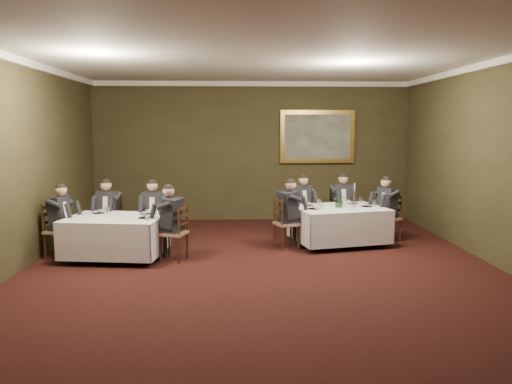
{
  "coord_description": "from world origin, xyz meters",
  "views": [
    {
      "loc": [
        -0.44,
        -7.7,
        2.36
      ],
      "look_at": [
        -0.05,
        1.63,
        1.15
      ],
      "focal_mm": 35.0,
      "sensor_mm": 36.0,
      "label": 1
    }
  ],
  "objects": [
    {
      "name": "chair_sec_backright",
      "position": [
        -2.03,
        2.04,
        0.28
      ],
      "size": [
        0.47,
        0.45,
        1.0
      ],
      "rotation": [
        0.0,
        0.0,
        3.06
      ],
      "color": "#956F4B",
      "rests_on": "ground"
    },
    {
      "name": "painting",
      "position": [
        1.65,
        4.94,
        2.13
      ],
      "size": [
        1.88,
        0.09,
        1.33
      ],
      "color": "gold",
      "rests_on": "back_wall"
    },
    {
      "name": "table_second",
      "position": [
        -2.6,
        1.23,
        0.45
      ],
      "size": [
        1.86,
        1.51,
        0.67
      ],
      "rotation": [
        0.0,
        0.0,
        -0.13
      ],
      "color": "black",
      "rests_on": "ground"
    },
    {
      "name": "left_wall",
      "position": [
        -4.0,
        0.0,
        1.75
      ],
      "size": [
        0.1,
        10.0,
        3.5
      ],
      "primitive_type": "cube",
      "color": "#322D19",
      "rests_on": "ground"
    },
    {
      "name": "chair_main_endright",
      "position": [
        2.75,
        2.4,
        0.28
      ],
      "size": [
        0.56,
        0.57,
        1.0
      ],
      "rotation": [
        0.0,
        0.0,
        1.99
      ],
      "color": "#956F4B",
      "rests_on": "ground"
    },
    {
      "name": "chair_main_endleft",
      "position": [
        0.56,
        1.89,
        0.28
      ],
      "size": [
        0.54,
        0.55,
        1.0
      ],
      "rotation": [
        0.0,
        0.0,
        -1.23
      ],
      "color": "#956F4B",
      "rests_on": "ground"
    },
    {
      "name": "chair_sec_endright",
      "position": [
        -1.53,
        1.09,
        0.28
      ],
      "size": [
        0.53,
        0.55,
        1.0
      ],
      "rotation": [
        0.0,
        0.0,
        1.26
      ],
      "color": "#956F4B",
      "rests_on": "ground"
    },
    {
      "name": "ground",
      "position": [
        0.0,
        0.0,
        0.0
      ],
      "size": [
        10.0,
        10.0,
        0.0
      ],
      "primitive_type": "plane",
      "color": "black",
      "rests_on": "ground"
    },
    {
      "name": "table_main",
      "position": [
        1.65,
        2.15,
        0.45
      ],
      "size": [
        2.03,
        1.72,
        0.67
      ],
      "rotation": [
        0.0,
        0.0,
        0.23
      ],
      "color": "black",
      "rests_on": "ground"
    },
    {
      "name": "place_setting_table_main",
      "position": [
        1.16,
        2.43,
        0.8
      ],
      "size": [
        0.33,
        0.31,
        0.14
      ],
      "color": "white",
      "rests_on": "table_main"
    },
    {
      "name": "centerpiece",
      "position": [
        1.66,
        2.14,
        0.91
      ],
      "size": [
        0.32,
        0.3,
        0.28
      ],
      "primitive_type": "imported",
      "rotation": [
        0.0,
        0.0,
        0.35
      ],
      "color": "#2D5926",
      "rests_on": "table_main"
    },
    {
      "name": "diner_main_endright",
      "position": [
        2.74,
        2.4,
        0.51
      ],
      "size": [
        0.6,
        0.56,
        1.35
      ],
      "rotation": [
        0.0,
        0.0,
        1.99
      ],
      "color": "black",
      "rests_on": "chair_main_endright"
    },
    {
      "name": "crown_molding",
      "position": [
        0.0,
        0.0,
        3.44
      ],
      "size": [
        8.0,
        10.0,
        0.12
      ],
      "color": "white",
      "rests_on": "back_wall"
    },
    {
      "name": "diner_sec_backright",
      "position": [
        -2.04,
        2.03,
        0.51
      ],
      "size": [
        0.44,
        0.51,
        1.35
      ],
      "rotation": [
        0.0,
        0.0,
        3.06
      ],
      "color": "black",
      "rests_on": "chair_sec_backright"
    },
    {
      "name": "diner_main_backleft",
      "position": [
        0.99,
        2.92,
        0.51
      ],
      "size": [
        0.56,
        0.6,
        1.35
      ],
      "rotation": [
        0.0,
        0.0,
        3.57
      ],
      "color": "black",
      "rests_on": "chair_main_backleft"
    },
    {
      "name": "back_wall",
      "position": [
        0.0,
        5.0,
        1.75
      ],
      "size": [
        8.0,
        0.1,
        3.5
      ],
      "primitive_type": "cube",
      "color": "#322D19",
      "rests_on": "ground"
    },
    {
      "name": "diner_main_endleft",
      "position": [
        0.57,
        1.9,
        0.51
      ],
      "size": [
        0.59,
        0.54,
        1.35
      ],
      "rotation": [
        0.0,
        0.0,
        -1.23
      ],
      "color": "black",
      "rests_on": "chair_main_endleft"
    },
    {
      "name": "diner_main_backright",
      "position": [
        1.91,
        3.13,
        0.51
      ],
      "size": [
        0.47,
        0.53,
        1.35
      ],
      "rotation": [
        0.0,
        0.0,
        3.29
      ],
      "color": "black",
      "rests_on": "chair_main_backright"
    },
    {
      "name": "place_setting_table_second",
      "position": [
        -2.95,
        1.67,
        0.8
      ],
      "size": [
        0.33,
        0.31,
        0.14
      ],
      "color": "white",
      "rests_on": "table_second"
    },
    {
      "name": "front_wall",
      "position": [
        0.0,
        -5.0,
        1.75
      ],
      "size": [
        8.0,
        0.1,
        3.5
      ],
      "primitive_type": "cube",
      "color": "#322D19",
      "rests_on": "ground"
    },
    {
      "name": "diner_sec_endright",
      "position": [
        -1.54,
        1.09,
        0.51
      ],
      "size": [
        0.58,
        0.53,
        1.35
      ],
      "rotation": [
        0.0,
        0.0,
        1.26
      ],
      "color": "black",
      "rests_on": "chair_sec_endright"
    },
    {
      "name": "diner_sec_endleft",
      "position": [
        -3.66,
        1.37,
        0.51
      ],
      "size": [
        0.55,
        0.48,
        1.35
      ],
      "rotation": [
        0.0,
        0.0,
        -1.76
      ],
      "color": "black",
      "rests_on": "chair_sec_endleft"
    },
    {
      "name": "chair_sec_backleft",
      "position": [
        -2.94,
        2.16,
        0.28
      ],
      "size": [
        0.51,
        0.5,
        1.0
      ],
      "rotation": [
        0.0,
        0.0,
        2.95
      ],
      "color": "#956F4B",
      "rests_on": "ground"
    },
    {
      "name": "chair_main_backleft",
      "position": [
        0.98,
        2.93,
        0.28
      ],
      "size": [
        0.58,
        0.57,
        1.0
      ],
      "rotation": [
        0.0,
        0.0,
        3.57
      ],
      "color": "#956F4B",
      "rests_on": "ground"
    },
    {
      "name": "candlestick",
      "position": [
        1.96,
        2.15,
        0.95
      ],
      "size": [
        0.07,
        0.07,
        0.5
      ],
      "color": "#AD7935",
      "rests_on": "table_main"
    },
    {
      "name": "chair_main_backright",
      "position": [
        1.91,
        3.14,
        0.28
      ],
      "size": [
        0.5,
        0.48,
        1.0
      ],
      "rotation": [
        0.0,
        0.0,
        3.29
      ],
      "color": "#956F4B",
      "rests_on": "ground"
    },
    {
      "name": "ceiling",
      "position": [
        0.0,
        0.0,
        3.5
      ],
      "size": [
        8.0,
        10.0,
        0.1
      ],
      "primitive_type": "cube",
      "color": "silver",
      "rests_on": "back_wall"
    },
    {
      "name": "diner_sec_backleft",
      "position": [
        -2.94,
        2.14,
        0.51
      ],
      "size": [
        0.49,
        0.55,
        1.35
      ],
      "rotation": [
        0.0,
        0.0,
        2.95
      ],
      "color": "black",
      "rests_on": "chair_sec_backleft"
    },
    {
      "name": "chair_sec_endleft",
      "position": [
        -3.67,
        1.37,
        0.28
      ],
      "size": [
        0.5,
        0.51,
        1.0
      ],
      "rotation": [
        0.0,
        0.0,
        -1.76
      ],
      "color": "#956F4B",
      "rests_on": "ground"
    }
  ]
}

